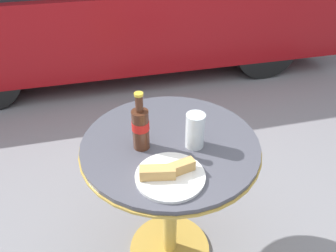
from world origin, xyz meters
name	(u,v)px	position (x,y,z in m)	size (l,w,h in m)	color
ground_plane	(170,249)	(0.00, 0.00, 0.00)	(30.00, 30.00, 0.00)	gray
bistro_table	(170,173)	(0.00, 0.00, 0.55)	(0.72, 0.72, 0.72)	gold
cola_bottle_left	(141,127)	(-0.12, -0.01, 0.81)	(0.07, 0.07, 0.24)	#4C2819
drinking_glass	(195,132)	(0.09, -0.05, 0.78)	(0.07, 0.07, 0.14)	#C68923
lunch_plate_near	(169,174)	(-0.05, -0.20, 0.73)	(0.25, 0.25, 0.05)	white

